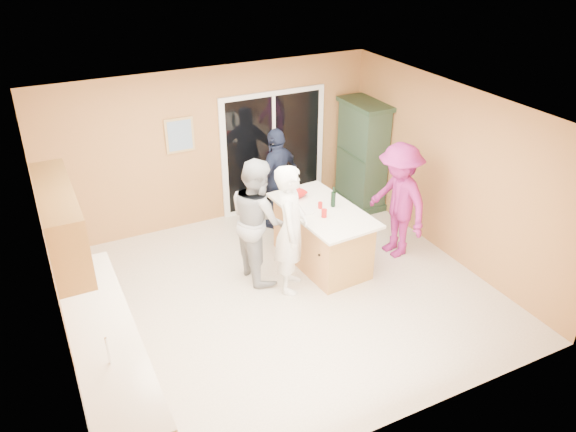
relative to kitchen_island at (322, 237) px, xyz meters
name	(u,v)px	position (x,y,z in m)	size (l,w,h in m)	color
floor	(282,295)	(-0.90, -0.48, -0.42)	(5.50, 5.50, 0.00)	silver
ceiling	(280,113)	(-0.90, -0.48, 2.18)	(5.50, 5.00, 0.10)	silver
wall_back	(214,147)	(-0.90, 2.02, 0.88)	(5.50, 0.10, 2.60)	#E7945F
wall_front	(399,325)	(-0.90, -2.98, 0.88)	(5.50, 0.10, 2.60)	#E7945F
wall_left	(52,265)	(-3.65, -0.48, 0.88)	(0.10, 5.00, 2.60)	#E7945F
wall_right	(450,172)	(1.85, -0.48, 0.88)	(0.10, 5.00, 2.60)	#E7945F
left_cabinet_run	(111,377)	(-3.35, -1.53, 0.04)	(0.65, 3.05, 1.24)	tan
upper_cabinets	(61,222)	(-3.48, -0.68, 1.45)	(0.35, 1.60, 0.75)	tan
sliding_door	(274,151)	(0.15, 1.98, 0.63)	(1.90, 0.07, 2.10)	white
framed_picture	(180,135)	(-1.45, 1.99, 1.18)	(0.46, 0.04, 0.56)	tan
kitchen_island	(322,237)	(0.00, 0.00, 0.00)	(1.05, 1.78, 0.90)	tan
green_hutch	(362,156)	(1.59, 1.42, 0.49)	(0.54, 1.02, 1.88)	#233926
woman_white	(291,229)	(-0.70, -0.36, 0.50)	(0.67, 0.44, 1.84)	white
woman_grey	(258,220)	(-0.97, 0.12, 0.48)	(0.87, 0.68, 1.80)	#9E9EA0
woman_navy	(278,178)	(-0.08, 1.33, 0.43)	(1.00, 0.42, 1.70)	#1C273D
woman_magenta	(398,201)	(1.13, -0.26, 0.47)	(1.15, 0.66, 1.79)	#9B2278
serving_bowl	(296,194)	(-0.16, 0.53, 0.52)	(0.30, 0.30, 0.07)	red
tulip_vase	(81,263)	(-3.35, -0.35, 0.73)	(0.23, 0.15, 0.43)	#B41712
tumbler_near	(320,205)	(-0.02, 0.03, 0.53)	(0.07, 0.07, 0.09)	red
tumbler_far	(324,213)	(-0.11, -0.22, 0.54)	(0.08, 0.08, 0.12)	red
wine_bottle	(333,199)	(0.17, 0.00, 0.60)	(0.07, 0.07, 0.30)	black
white_plate	(306,211)	(-0.26, 0.03, 0.49)	(0.24, 0.24, 0.02)	white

